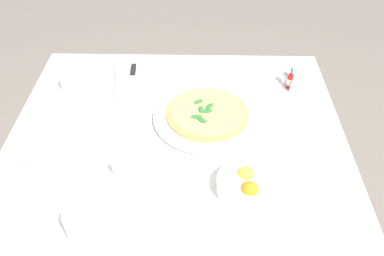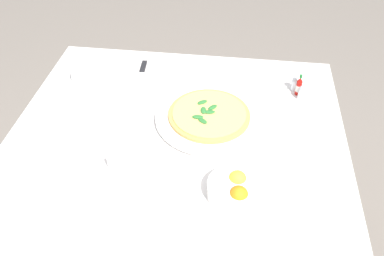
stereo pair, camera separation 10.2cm
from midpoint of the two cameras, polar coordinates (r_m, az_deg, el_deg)
name	(u,v)px [view 1 (the left image)]	position (r m, az deg, el deg)	size (l,w,h in m)	color
dining_table	(177,177)	(1.34, -4.32, -7.08)	(1.07, 1.07, 0.76)	white
pizza_plate	(207,116)	(1.33, -0.05, 1.59)	(0.36, 0.36, 0.02)	white
pizza	(207,113)	(1.32, -0.07, 2.05)	(0.27, 0.27, 0.02)	tan
coffee_cup_right_edge	(39,163)	(1.25, -23.13, -4.75)	(0.13, 0.13, 0.06)	white
coffee_cup_back_corner	(72,83)	(1.54, -18.59, 6.08)	(0.13, 0.13, 0.06)	white
water_glass_far_left	(82,228)	(1.05, -18.17, -13.49)	(0.07, 0.07, 0.10)	white
napkin_folded	(133,81)	(1.52, -10.32, 6.59)	(0.24, 0.16, 0.02)	white
dinner_knife	(133,78)	(1.51, -10.39, 6.96)	(0.20, 0.03, 0.01)	silver
citrus_bowl	(245,185)	(1.11, 4.85, -8.20)	(0.15, 0.15, 0.06)	white
hot_sauce_bottle	(290,80)	(1.49, 11.86, 6.64)	(0.02, 0.02, 0.08)	#B7140F
salt_shaker	(294,87)	(1.47, 12.34, 5.71)	(0.03, 0.03, 0.06)	white
pepper_shaker	(286,78)	(1.51, 11.29, 6.99)	(0.03, 0.03, 0.06)	white
menu_card	(128,164)	(1.17, -11.59, -5.19)	(0.04, 0.08, 0.06)	white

